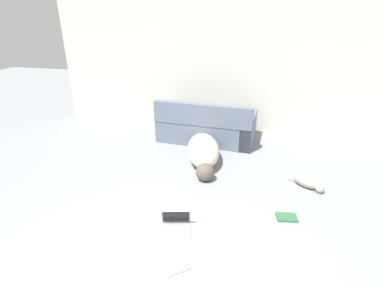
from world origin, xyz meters
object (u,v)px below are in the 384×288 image
Objects in this scene: dog at (203,151)px; laptop_open at (176,222)px; book_cream at (177,269)px; book_green at (287,217)px; cat at (308,184)px; couch at (206,127)px.

laptop_open is (0.01, -1.65, -0.12)m from dog.
book_green is at bearing 44.52° from book_cream.
book_green is (1.22, 0.45, -0.06)m from laptop_open.
cat reaches higher than book_cream.
couch is 2.16m from cat.
cat is at bearing 52.52° from book_cream.
couch is 3.17m from book_cream.
couch is 3.85× the size of cat.
dog is 1.65m from laptop_open.
laptop_open is at bearing -107.21° from cat.
cat is 1.81× the size of book_green.
book_cream is (-1.05, -1.03, 0.00)m from book_green.
couch is 1.17× the size of dog.
laptop_open is at bearing -13.12° from dog.
book_green is at bearing 32.41° from dog.
cat is at bearing 66.86° from book_green.
laptop_open is 1.55× the size of book_cream.
cat is at bearing 61.00° from dog.
cat is (1.56, -0.43, -0.13)m from dog.
book_green is at bearing -78.41° from cat.
couch is 7.40× the size of book_cream.
couch is 2.52m from book_green.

